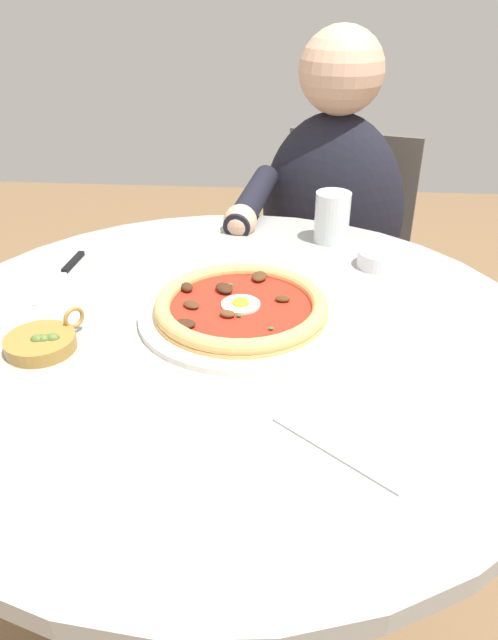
{
  "coord_description": "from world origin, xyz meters",
  "views": [
    {
      "loc": [
        -0.09,
        0.76,
        1.21
      ],
      "look_at": [
        -0.03,
        -0.01,
        0.76
      ],
      "focal_mm": 33.37,
      "sensor_mm": 36.0,
      "label": 1
    }
  ],
  "objects_px": {
    "ramekin_capers": "(379,258)",
    "cafe_chair_diner": "(338,257)",
    "dining_table": "(230,413)",
    "diner_person": "(325,285)",
    "olive_pan": "(42,342)",
    "water_glass": "(332,221)",
    "pizza_on_plate": "(241,308)",
    "fork_utensil": "(334,453)",
    "steak_knife": "(67,269)"
  },
  "relations": [
    {
      "from": "ramekin_capers",
      "to": "cafe_chair_diner",
      "type": "height_order",
      "value": "cafe_chair_diner"
    },
    {
      "from": "pizza_on_plate",
      "to": "dining_table",
      "type": "bearing_deg",
      "value": 64.09
    },
    {
      "from": "pizza_on_plate",
      "to": "ramekin_capers",
      "type": "distance_m",
      "value": 0.31
    },
    {
      "from": "dining_table",
      "to": "steak_knife",
      "type": "relative_size",
      "value": 4.77
    },
    {
      "from": "pizza_on_plate",
      "to": "steak_knife",
      "type": "height_order",
      "value": "pizza_on_plate"
    },
    {
      "from": "water_glass",
      "to": "fork_utensil",
      "type": "height_order",
      "value": "water_glass"
    },
    {
      "from": "steak_knife",
      "to": "cafe_chair_diner",
      "type": "distance_m",
      "value": 0.84
    },
    {
      "from": "ramekin_capers",
      "to": "water_glass",
      "type": "bearing_deg",
      "value": -53.99
    },
    {
      "from": "dining_table",
      "to": "diner_person",
      "type": "xyz_separation_m",
      "value": [
        -0.18,
        -0.66,
        -0.09
      ]
    },
    {
      "from": "olive_pan",
      "to": "cafe_chair_diner",
      "type": "distance_m",
      "value": 1.02
    },
    {
      "from": "steak_knife",
      "to": "ramekin_capers",
      "type": "distance_m",
      "value": 0.56
    },
    {
      "from": "olive_pan",
      "to": "cafe_chair_diner",
      "type": "relative_size",
      "value": 0.13
    },
    {
      "from": "pizza_on_plate",
      "to": "cafe_chair_diner",
      "type": "bearing_deg",
      "value": -105.08
    },
    {
      "from": "steak_knife",
      "to": "fork_utensil",
      "type": "height_order",
      "value": "steak_knife"
    },
    {
      "from": "steak_knife",
      "to": "fork_utensil",
      "type": "xyz_separation_m",
      "value": [
        -0.46,
        0.43,
        -0.0
      ]
    },
    {
      "from": "water_glass",
      "to": "cafe_chair_diner",
      "type": "height_order",
      "value": "water_glass"
    },
    {
      "from": "dining_table",
      "to": "water_glass",
      "type": "relative_size",
      "value": 9.87
    },
    {
      "from": "water_glass",
      "to": "cafe_chair_diner",
      "type": "xyz_separation_m",
      "value": [
        -0.05,
        -0.43,
        -0.27
      ]
    },
    {
      "from": "dining_table",
      "to": "steak_knife",
      "type": "height_order",
      "value": "steak_knife"
    },
    {
      "from": "fork_utensil",
      "to": "cafe_chair_diner",
      "type": "distance_m",
      "value": 1.07
    },
    {
      "from": "steak_knife",
      "to": "dining_table",
      "type": "bearing_deg",
      "value": 150.58
    },
    {
      "from": "pizza_on_plate",
      "to": "olive_pan",
      "type": "bearing_deg",
      "value": 22.4
    },
    {
      "from": "fork_utensil",
      "to": "diner_person",
      "type": "distance_m",
      "value": 0.95
    },
    {
      "from": "cafe_chair_diner",
      "to": "dining_table",
      "type": "bearing_deg",
      "value": 74.42
    },
    {
      "from": "cafe_chair_diner",
      "to": "fork_utensil",
      "type": "bearing_deg",
      "value": 86.05
    },
    {
      "from": "dining_table",
      "to": "olive_pan",
      "type": "bearing_deg",
      "value": 16.92
    },
    {
      "from": "dining_table",
      "to": "pizza_on_plate",
      "type": "height_order",
      "value": "pizza_on_plate"
    },
    {
      "from": "dining_table",
      "to": "steak_knife",
      "type": "bearing_deg",
      "value": -29.42
    },
    {
      "from": "ramekin_capers",
      "to": "fork_utensil",
      "type": "height_order",
      "value": "ramekin_capers"
    },
    {
      "from": "steak_knife",
      "to": "ramekin_capers",
      "type": "xyz_separation_m",
      "value": [
        -0.56,
        -0.06,
        0.01
      ]
    },
    {
      "from": "dining_table",
      "to": "fork_utensil",
      "type": "xyz_separation_m",
      "value": [
        -0.15,
        0.26,
        0.16
      ]
    },
    {
      "from": "pizza_on_plate",
      "to": "ramekin_capers",
      "type": "relative_size",
      "value": 4.0
    },
    {
      "from": "fork_utensil",
      "to": "steak_knife",
      "type": "bearing_deg",
      "value": -43.49
    },
    {
      "from": "cafe_chair_diner",
      "to": "diner_person",
      "type": "bearing_deg",
      "value": 73.71
    },
    {
      "from": "diner_person",
      "to": "steak_knife",
      "type": "bearing_deg",
      "value": 44.44
    },
    {
      "from": "diner_person",
      "to": "water_glass",
      "type": "bearing_deg",
      "value": 87.27
    },
    {
      "from": "dining_table",
      "to": "water_glass",
      "type": "distance_m",
      "value": 0.44
    },
    {
      "from": "steak_knife",
      "to": "cafe_chair_diner",
      "type": "height_order",
      "value": "cafe_chair_diner"
    },
    {
      "from": "fork_utensil",
      "to": "olive_pan",
      "type": "bearing_deg",
      "value": -24.23
    },
    {
      "from": "dining_table",
      "to": "water_glass",
      "type": "height_order",
      "value": "water_glass"
    },
    {
      "from": "steak_knife",
      "to": "olive_pan",
      "type": "bearing_deg",
      "value": 102.13
    },
    {
      "from": "dining_table",
      "to": "olive_pan",
      "type": "relative_size",
      "value": 8.8
    },
    {
      "from": "dining_table",
      "to": "pizza_on_plate",
      "type": "relative_size",
      "value": 3.07
    },
    {
      "from": "diner_person",
      "to": "cafe_chair_diner",
      "type": "bearing_deg",
      "value": -106.29
    },
    {
      "from": "pizza_on_plate",
      "to": "ramekin_capers",
      "type": "bearing_deg",
      "value": -138.62
    },
    {
      "from": "water_glass",
      "to": "olive_pan",
      "type": "xyz_separation_m",
      "value": [
        0.42,
        0.43,
        -0.03
      ]
    },
    {
      "from": "water_glass",
      "to": "diner_person",
      "type": "distance_m",
      "value": 0.42
    },
    {
      "from": "pizza_on_plate",
      "to": "diner_person",
      "type": "relative_size",
      "value": 0.28
    },
    {
      "from": "pizza_on_plate",
      "to": "olive_pan",
      "type": "height_order",
      "value": "olive_pan"
    },
    {
      "from": "ramekin_capers",
      "to": "fork_utensil",
      "type": "xyz_separation_m",
      "value": [
        0.1,
        0.5,
        -0.01
      ]
    }
  ]
}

